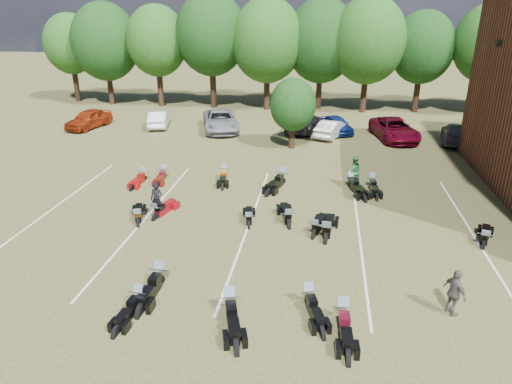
% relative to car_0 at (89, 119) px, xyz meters
% --- Properties ---
extents(ground, '(160.00, 160.00, 0.00)m').
position_rel_car_0_xyz_m(ground, '(19.04, -18.78, -0.76)').
color(ground, brown).
rests_on(ground, ground).
extents(car_0, '(2.74, 4.74, 1.52)m').
position_rel_car_0_xyz_m(car_0, '(0.00, 0.00, 0.00)').
color(car_0, maroon).
rests_on(car_0, ground).
extents(car_1, '(2.39, 4.33, 1.35)m').
position_rel_car_0_xyz_m(car_1, '(5.58, 1.20, -0.08)').
color(car_1, silver).
rests_on(car_1, ground).
extents(car_2, '(4.19, 6.28, 1.60)m').
position_rel_car_0_xyz_m(car_2, '(10.96, 0.80, 0.04)').
color(car_2, gray).
rests_on(car_2, ground).
extents(car_3, '(3.19, 5.55, 1.51)m').
position_rel_car_0_xyz_m(car_3, '(17.62, 1.66, -0.00)').
color(car_3, black).
rests_on(car_3, ground).
extents(car_4, '(3.01, 4.17, 1.32)m').
position_rel_car_0_xyz_m(car_4, '(20.25, 1.53, -0.10)').
color(car_4, '#0B1C53').
rests_on(car_4, ground).
extents(car_5, '(2.80, 4.25, 1.32)m').
position_rel_car_0_xyz_m(car_5, '(19.85, 0.12, -0.10)').
color(car_5, '#9D9E99').
rests_on(car_5, ground).
extents(car_6, '(3.71, 6.00, 1.55)m').
position_rel_car_0_xyz_m(car_6, '(24.53, 0.20, 0.02)').
color(car_6, '#590518').
rests_on(car_6, ground).
extents(car_7, '(2.94, 5.18, 1.41)m').
position_rel_car_0_xyz_m(car_7, '(28.90, -0.15, -0.05)').
color(car_7, '#333237').
rests_on(car_7, ground).
extents(person_black, '(0.61, 0.41, 1.65)m').
position_rel_car_0_xyz_m(person_black, '(11.49, -15.47, 0.06)').
color(person_black, black).
rests_on(person_black, ground).
extents(person_green, '(1.01, 0.88, 1.78)m').
position_rel_car_0_xyz_m(person_green, '(21.01, -10.19, 0.13)').
color(person_green, '#235F2B').
rests_on(person_green, ground).
extents(person_grey, '(0.82, 1.05, 1.66)m').
position_rel_car_0_xyz_m(person_grey, '(23.69, -21.43, 0.07)').
color(person_grey, '#59514C').
rests_on(person_grey, ground).
extents(motorcycle_1, '(0.82, 2.40, 1.33)m').
position_rel_car_0_xyz_m(motorcycle_1, '(13.63, -21.24, -0.76)').
color(motorcycle_1, black).
rests_on(motorcycle_1, ground).
extents(motorcycle_2, '(1.44, 2.51, 1.33)m').
position_rel_car_0_xyz_m(motorcycle_2, '(16.50, -22.49, -0.76)').
color(motorcycle_2, black).
rests_on(motorcycle_2, ground).
extents(motorcycle_3, '(0.81, 2.06, 1.12)m').
position_rel_car_0_xyz_m(motorcycle_3, '(13.37, -22.56, -0.76)').
color(motorcycle_3, black).
rests_on(motorcycle_3, ground).
extents(motorcycle_4, '(1.29, 2.23, 1.18)m').
position_rel_car_0_xyz_m(motorcycle_4, '(19.05, -21.66, -0.76)').
color(motorcycle_4, black).
rests_on(motorcycle_4, ground).
extents(motorcycle_5, '(0.87, 2.33, 1.28)m').
position_rel_car_0_xyz_m(motorcycle_5, '(20.16, -22.44, -0.76)').
color(motorcycle_5, black).
rests_on(motorcycle_5, ground).
extents(motorcycle_7, '(1.24, 2.29, 1.22)m').
position_rel_car_0_xyz_m(motorcycle_7, '(11.57, -15.92, -0.76)').
color(motorcycle_7, maroon).
rests_on(motorcycle_7, ground).
extents(motorcycle_8, '(1.38, 2.29, 1.22)m').
position_rel_car_0_xyz_m(motorcycle_8, '(10.98, -16.67, -0.76)').
color(motorcycle_8, black).
rests_on(motorcycle_8, ground).
extents(motorcycle_9, '(0.93, 2.07, 1.11)m').
position_rel_car_0_xyz_m(motorcycle_9, '(16.07, -16.10, -0.76)').
color(motorcycle_9, black).
rests_on(motorcycle_9, ground).
extents(motorcycle_10, '(1.30, 2.50, 1.33)m').
position_rel_car_0_xyz_m(motorcycle_10, '(17.87, -15.80, -0.76)').
color(motorcycle_10, black).
rests_on(motorcycle_10, ground).
extents(motorcycle_11, '(1.26, 2.37, 1.26)m').
position_rel_car_0_xyz_m(motorcycle_11, '(19.07, -16.62, -0.76)').
color(motorcycle_11, black).
rests_on(motorcycle_11, ground).
extents(motorcycle_12, '(1.08, 2.58, 1.39)m').
position_rel_car_0_xyz_m(motorcycle_12, '(19.58, -16.95, -0.76)').
color(motorcycle_12, black).
rests_on(motorcycle_12, ground).
extents(motorcycle_13, '(1.33, 2.23, 1.18)m').
position_rel_car_0_xyz_m(motorcycle_13, '(26.13, -16.51, -0.76)').
color(motorcycle_13, black).
rests_on(motorcycle_13, ground).
extents(motorcycle_14, '(0.83, 2.11, 1.15)m').
position_rel_car_0_xyz_m(motorcycle_14, '(10.09, -10.53, -0.76)').
color(motorcycle_14, '#51100B').
rests_on(motorcycle_14, ground).
extents(motorcycle_15, '(0.77, 2.09, 1.15)m').
position_rel_car_0_xyz_m(motorcycle_15, '(9.06, -11.12, -0.76)').
color(motorcycle_15, '#990B0B').
rests_on(motorcycle_15, ground).
extents(motorcycle_16, '(1.56, 2.65, 1.41)m').
position_rel_car_0_xyz_m(motorcycle_16, '(17.05, -10.50, -0.76)').
color(motorcycle_16, black).
rests_on(motorcycle_16, ground).
extents(motorcycle_17, '(1.06, 2.33, 1.25)m').
position_rel_car_0_xyz_m(motorcycle_17, '(13.62, -10.11, -0.76)').
color(motorcycle_17, black).
rests_on(motorcycle_17, ground).
extents(motorcycle_19, '(1.52, 2.57, 1.37)m').
position_rel_car_0_xyz_m(motorcycle_19, '(20.92, -10.55, -0.76)').
color(motorcycle_19, black).
rests_on(motorcycle_19, ground).
extents(motorcycle_20, '(0.88, 2.27, 1.24)m').
position_rel_car_0_xyz_m(motorcycle_20, '(22.03, -10.36, -0.76)').
color(motorcycle_20, black).
rests_on(motorcycle_20, ground).
extents(tree_line, '(56.00, 6.00, 9.79)m').
position_rel_car_0_xyz_m(tree_line, '(18.04, 10.22, 5.55)').
color(tree_line, black).
rests_on(tree_line, ground).
extents(young_tree_midfield, '(3.20, 3.20, 4.70)m').
position_rel_car_0_xyz_m(young_tree_midfield, '(17.04, -3.28, 2.33)').
color(young_tree_midfield, black).
rests_on(young_tree_midfield, ground).
extents(parking_lines, '(20.10, 14.00, 0.01)m').
position_rel_car_0_xyz_m(parking_lines, '(16.04, -15.78, -0.75)').
color(parking_lines, silver).
rests_on(parking_lines, ground).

